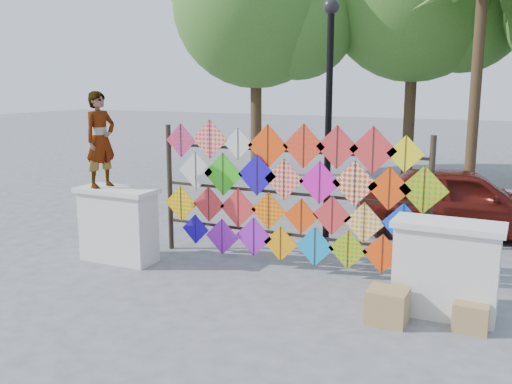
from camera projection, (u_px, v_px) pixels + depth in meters
ground at (266, 280)px, 8.94m from camera, size 80.00×80.00×0.00m
parapet_left at (118, 224)px, 9.78m from camera, size 1.40×0.65×1.28m
parapet_right at (446, 268)px, 7.48m from camera, size 1.40×0.65×1.28m
kite_rack at (291, 195)px, 9.29m from camera, size 4.93×0.24×2.42m
tree_west at (259, 5)px, 17.75m from camera, size 5.85×5.20×8.01m
palm_tree at (482, 3)px, 14.11m from camera, size 3.62×3.62×5.83m
vendor_woman at (100, 140)px, 9.63m from camera, size 0.49×0.65×1.62m
sedan at (461, 201)px, 11.38m from camera, size 4.39×2.57×1.40m
lamppost at (329, 103)px, 10.06m from camera, size 0.28×0.28×4.46m
cardboard_box_near at (387, 306)px, 7.34m from camera, size 0.50×0.45×0.45m
cardboard_box_far at (471, 316)px, 7.14m from camera, size 0.42×0.39×0.36m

